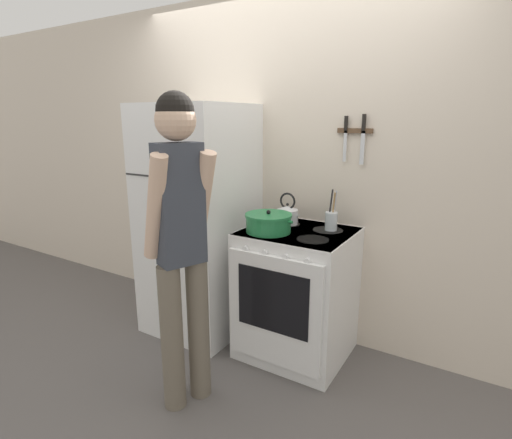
{
  "coord_description": "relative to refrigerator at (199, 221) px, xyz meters",
  "views": [
    {
      "loc": [
        1.4,
        -2.69,
        1.66
      ],
      "look_at": [
        0.05,
        -0.47,
        0.99
      ],
      "focal_mm": 28.0,
      "sensor_mm": 36.0,
      "label": 1
    }
  ],
  "objects": [
    {
      "name": "ground_plane",
      "position": [
        0.53,
        0.36,
        -0.88
      ],
      "size": [
        14.0,
        14.0,
        0.0
      ],
      "primitive_type": "plane",
      "color": "#5B5654"
    },
    {
      "name": "wall_knife_strip",
      "position": [
        1.09,
        0.34,
        0.69
      ],
      "size": [
        0.24,
        0.03,
        0.33
      ],
      "color": "brown"
    },
    {
      "name": "utensil_jar",
      "position": [
        1.01,
        0.17,
        0.11
      ],
      "size": [
        0.08,
        0.08,
        0.28
      ],
      "color": "silver",
      "rests_on": "stove_range"
    },
    {
      "name": "dutch_oven_pot",
      "position": [
        0.67,
        -0.09,
        0.1
      ],
      "size": [
        0.35,
        0.31,
        0.15
      ],
      "color": "#237A42",
      "rests_on": "stove_range"
    },
    {
      "name": "refrigerator",
      "position": [
        0.0,
        0.0,
        0.0
      ],
      "size": [
        0.73,
        0.74,
        1.76
      ],
      "color": "white",
      "rests_on": "ground_plane"
    },
    {
      "name": "person",
      "position": [
        0.51,
        -0.76,
        0.14
      ],
      "size": [
        0.38,
        0.43,
        1.79
      ],
      "rotation": [
        0.0,
        0.0,
        1.18
      ],
      "color": "#6B6051",
      "rests_on": "ground_plane"
    },
    {
      "name": "wall_back",
      "position": [
        0.53,
        0.39,
        0.4
      ],
      "size": [
        10.0,
        0.06,
        2.55
      ],
      "color": "beige",
      "rests_on": "ground_plane"
    },
    {
      "name": "tea_kettle",
      "position": [
        0.69,
        0.17,
        0.11
      ],
      "size": [
        0.19,
        0.15,
        0.23
      ],
      "color": "silver",
      "rests_on": "stove_range"
    },
    {
      "name": "stove_range",
      "position": [
        0.83,
        0.01,
        -0.41
      ],
      "size": [
        0.72,
        0.68,
        0.91
      ],
      "color": "white",
      "rests_on": "ground_plane"
    }
  ]
}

